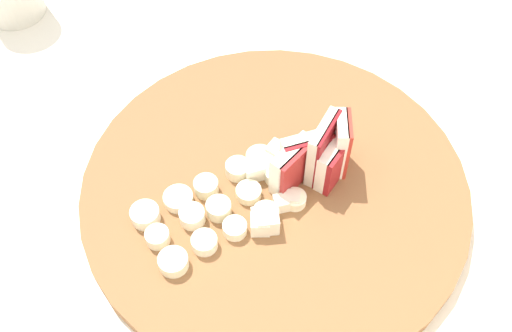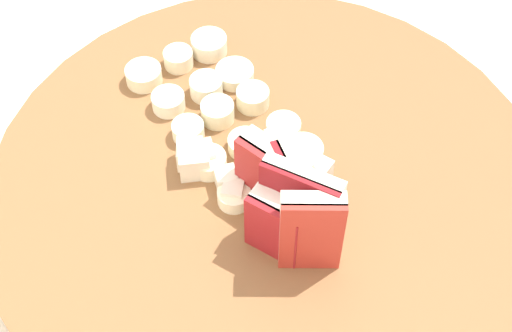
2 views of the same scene
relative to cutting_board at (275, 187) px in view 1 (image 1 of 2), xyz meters
name	(u,v)px [view 1 (image 1 of 2)]	position (x,y,z in m)	size (l,w,h in m)	color
cutting_board	(275,187)	(0.00, 0.00, 0.00)	(0.39, 0.39, 0.02)	brown
apple_wedge_fan	(316,155)	(-0.04, 0.02, 0.04)	(0.09, 0.06, 0.07)	maroon
apple_dice_pile	(272,187)	(0.01, 0.01, 0.02)	(0.10, 0.08, 0.02)	#EFE5CC
banana_slice_rows	(219,204)	(0.06, -0.01, 0.01)	(0.17, 0.11, 0.01)	beige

